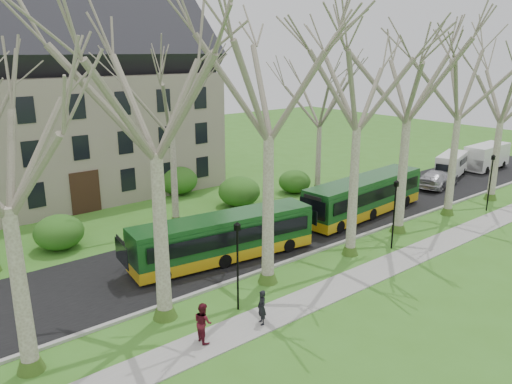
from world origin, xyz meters
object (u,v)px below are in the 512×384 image
bus_lead (224,237)px  van_b (487,157)px  pedestrian_b (203,322)px  van_a (451,165)px  bus_follow (365,196)px  pedestrian_a (262,307)px  sedan (438,179)px

bus_lead → van_b: bearing=10.3°
bus_lead → pedestrian_b: 8.55m
van_a → bus_follow: bearing=170.6°
bus_follow → pedestrian_a: 17.27m
bus_follow → pedestrian_a: bearing=-160.6°
van_a → van_b: size_ratio=0.88×
van_b → bus_lead: bearing=-179.0°
sedan → van_a: bearing=-84.3°
sedan → pedestrian_a: size_ratio=3.31×
bus_lead → van_a: 28.65m
bus_lead → van_b: 34.33m
bus_lead → van_a: (28.56, 2.25, -0.25)m
sedan → van_b: 10.16m
sedan → van_a: size_ratio=1.03×
pedestrian_a → pedestrian_b: bearing=-82.0°
pedestrian_b → bus_follow: bearing=-66.2°
van_a → van_b: van_b is taller
sedan → van_b: bearing=-96.4°
sedan → bus_lead: bearing=82.0°
bus_lead → pedestrian_b: bus_lead is taller
sedan → van_a: 4.59m
van_a → pedestrian_a: (-31.44, -9.13, -0.32)m
van_b → van_a: bearing=172.6°
bus_lead → pedestrian_b: bearing=-124.1°
bus_lead → bus_follow: (12.88, 0.14, 0.07)m
van_a → van_b: bearing=-22.7°
pedestrian_a → sedan: bearing=124.4°
bus_lead → bus_follow: size_ratio=0.95×
bus_lead → pedestrian_a: bus_lead is taller
bus_lead → sedan: size_ratio=2.08×
bus_lead → van_a: bearing=12.0°
sedan → pedestrian_a: pedestrian_a is taller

